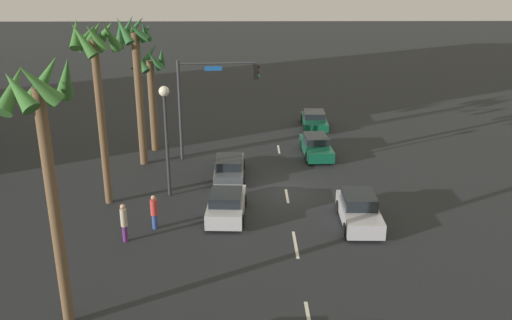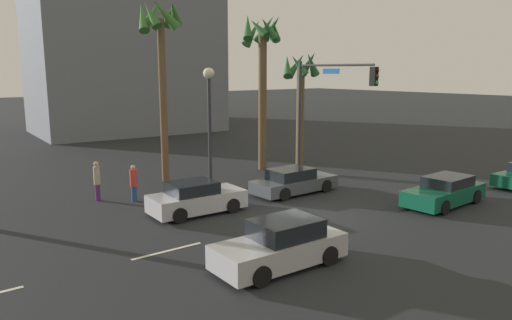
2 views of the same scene
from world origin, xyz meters
name	(u,v)px [view 1 (image 1 of 2)]	position (x,y,z in m)	size (l,w,h in m)	color
ground_plane	(286,191)	(0.00, 0.00, 0.00)	(220.00, 220.00, 0.00)	#232628
lane_stripe_2	(296,244)	(-6.30, 0.00, 0.01)	(2.59, 0.14, 0.01)	silver
lane_stripe_3	(287,196)	(-0.66, 0.00, 0.01)	(1.96, 0.14, 0.01)	silver
lane_stripe_4	(279,149)	(7.64, 0.00, 0.01)	(1.85, 0.14, 0.01)	silver
car_0	(229,167)	(2.40, 3.31, 0.59)	(4.47, 1.86, 1.28)	#474C51
car_1	(316,146)	(6.43, -2.47, 0.62)	(4.55, 1.96, 1.32)	#0F5138
car_3	(359,210)	(-4.08, -3.32, 0.68)	(4.32, 1.96, 1.49)	#B7B7BC
car_4	(226,205)	(-3.22, 3.27, 0.65)	(4.14, 2.05, 1.40)	#B7B7BC
car_5	(314,120)	(13.36, -3.16, 0.58)	(4.47, 2.09, 1.23)	#0F5138
traffic_signal	(206,93)	(5.89, 4.84, 4.46)	(0.75, 5.28, 6.58)	#38383D
streetlamp	(166,120)	(-0.43, 6.55, 4.33)	(0.56, 0.56, 6.19)	#2D2D33
pedestrian_0	(124,221)	(-5.85, 7.87, 1.02)	(0.37, 0.37, 1.88)	#59266B
pedestrian_1	(154,211)	(-4.54, 6.71, 0.92)	(0.39, 0.39, 1.74)	#2D478C
palm_tree_0	(95,62)	(-1.41, 9.70, 7.59)	(2.65, 2.61, 9.81)	brown
palm_tree_1	(135,57)	(4.92, 9.04, 6.87)	(2.75, 2.60, 9.47)	brown
palm_tree_2	(43,131)	(-11.96, 8.57, 7.13)	(2.43, 2.68, 9.59)	brown
palm_tree_3	(150,77)	(7.74, 8.72, 5.15)	(2.57, 2.52, 7.32)	brown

